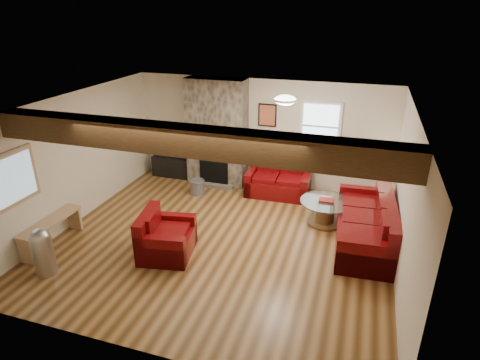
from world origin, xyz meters
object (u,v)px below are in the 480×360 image
object	(u,v)px
armchair_red	(167,234)
coffee_table	(325,212)
television	(173,147)
floor_lamp	(388,154)
sofa_three	(365,221)
tv_cabinet	(174,166)
loveseat	(278,179)

from	to	relation	value
armchair_red	coffee_table	xyz separation A→B (m)	(2.47, 1.89, -0.14)
armchair_red	television	size ratio (longest dim) A/B	1.08
television	floor_lamp	xyz separation A→B (m)	(4.99, -0.30, 0.46)
sofa_three	armchair_red	world-z (taller)	sofa_three
television	sofa_three	bearing A→B (deg)	-21.22
tv_cabinet	television	xyz separation A→B (m)	(0.00, 0.00, 0.51)
loveseat	floor_lamp	size ratio (longest dim) A/B	0.98
sofa_three	coffee_table	bearing A→B (deg)	-126.78
loveseat	sofa_three	bearing A→B (deg)	-40.03
armchair_red	floor_lamp	xyz separation A→B (m)	(3.54, 2.92, 0.84)
sofa_three	loveseat	xyz separation A→B (m)	(-1.92, 1.52, -0.06)
loveseat	armchair_red	distance (m)	3.20
armchair_red	television	bearing A→B (deg)	13.75
sofa_three	coffee_table	distance (m)	0.91
coffee_table	tv_cabinet	bearing A→B (deg)	161.34
loveseat	floor_lamp	bearing A→B (deg)	-1.84
coffee_table	tv_cabinet	size ratio (longest dim) A/B	0.97
television	loveseat	bearing A→B (deg)	-6.21
loveseat	television	xyz separation A→B (m)	(-2.75, 0.30, 0.39)
armchair_red	tv_cabinet	size ratio (longest dim) A/B	0.93
tv_cabinet	television	size ratio (longest dim) A/B	1.17
tv_cabinet	floor_lamp	xyz separation A→B (m)	(4.99, -0.30, 0.97)
loveseat	coffee_table	bearing A→B (deg)	-42.88
loveseat	tv_cabinet	world-z (taller)	loveseat
sofa_three	television	xyz separation A→B (m)	(-4.67, 1.82, 0.33)
coffee_table	floor_lamp	distance (m)	1.77
tv_cabinet	television	bearing A→B (deg)	0.00
sofa_three	loveseat	size ratio (longest dim) A/B	1.60
coffee_table	television	distance (m)	4.18
loveseat	coffee_table	size ratio (longest dim) A/B	1.41
sofa_three	television	bearing A→B (deg)	-114.71
sofa_three	coffee_table	xyz separation A→B (m)	(-0.74, 0.49, -0.19)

